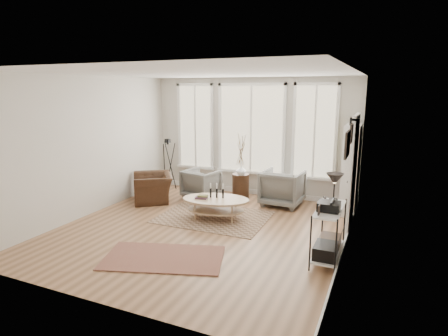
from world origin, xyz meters
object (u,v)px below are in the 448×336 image
at_px(bookcase, 351,169).
at_px(accent_chair, 153,188).
at_px(coffee_table, 215,203).
at_px(armchair_right, 283,188).
at_px(low_shelf, 329,228).
at_px(side_table, 241,165).
at_px(armchair_left, 201,184).

distance_m(bookcase, accent_chair, 4.52).
relative_size(bookcase, coffee_table, 1.36).
bearing_deg(armchair_right, low_shelf, 122.80).
bearing_deg(armchair_right, coffee_table, 58.40).
xyz_separation_m(low_shelf, armchair_right, (-1.39, 2.42, -0.10)).
xyz_separation_m(side_table, accent_chair, (-1.85, -1.01, -0.50)).
xyz_separation_m(armchair_left, armchair_right, (1.98, 0.22, 0.06)).
bearing_deg(coffee_table, bookcase, 32.61).
relative_size(low_shelf, coffee_table, 0.86).
xyz_separation_m(coffee_table, side_table, (-0.05, 1.57, 0.49)).
distance_m(coffee_table, armchair_left, 1.58).
relative_size(bookcase, armchair_right, 2.28).
bearing_deg(side_table, bookcase, 0.11).
xyz_separation_m(armchair_right, accent_chair, (-2.91, -0.91, -0.09)).
xyz_separation_m(low_shelf, armchair_left, (-3.36, 2.20, -0.16)).
bearing_deg(coffee_table, accent_chair, 163.70).
bearing_deg(low_shelf, bookcase, 88.72).
height_order(low_shelf, armchair_left, low_shelf).
relative_size(side_table, accent_chair, 1.72).
bearing_deg(bookcase, coffee_table, -147.39).
bearing_deg(bookcase, armchair_left, -174.69).
xyz_separation_m(bookcase, accent_chair, (-4.35, -1.01, -0.63)).
xyz_separation_m(low_shelf, side_table, (-2.45, 2.52, 0.31)).
distance_m(low_shelf, accent_chair, 4.56).
relative_size(bookcase, accent_chair, 2.07).
distance_m(low_shelf, armchair_left, 4.02).
bearing_deg(coffee_table, armchair_right, 55.41).
bearing_deg(side_table, accent_chair, -151.33).
bearing_deg(bookcase, accent_chair, -166.88).
xyz_separation_m(coffee_table, armchair_right, (1.01, 1.47, 0.07)).
distance_m(armchair_left, accent_chair, 1.17).
xyz_separation_m(armchair_left, accent_chair, (-0.94, -0.70, -0.03)).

